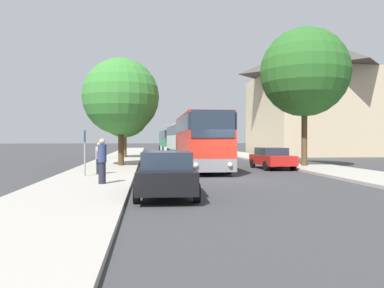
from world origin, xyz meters
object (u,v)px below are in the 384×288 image
(parked_car_left_curb, at_px, (167,173))
(tree_left_far, at_px, (125,113))
(pedestrian_waiting_far, at_px, (99,158))
(bus_rear, at_px, (170,141))
(pedestrian_waiting_near, at_px, (102,161))
(tree_left_near, at_px, (121,97))
(bus_stop_sign, at_px, (85,147))
(bus_front, at_px, (200,141))
(parked_car_right_near, at_px, (272,158))
(tree_right_near, at_px, (305,72))
(bus_middle, at_px, (184,140))

(parked_car_left_curb, relative_size, tree_left_far, 0.65)
(pedestrian_waiting_far, xyz_separation_m, tree_left_far, (0.26, 18.16, 3.68))
(bus_rear, xyz_separation_m, pedestrian_waiting_near, (-5.17, -38.06, -0.61))
(pedestrian_waiting_far, height_order, tree_left_near, tree_left_near)
(bus_stop_sign, height_order, tree_left_near, tree_left_near)
(bus_front, bearing_deg, tree_left_far, 113.07)
(pedestrian_waiting_near, relative_size, tree_left_far, 0.27)
(pedestrian_waiting_far, bearing_deg, bus_stop_sign, 4.86)
(parked_car_left_curb, distance_m, parked_car_right_near, 13.46)
(bus_rear, relative_size, tree_left_near, 1.54)
(parked_car_right_near, bearing_deg, bus_stop_sign, 20.39)
(pedestrian_waiting_far, height_order, tree_left_far, tree_left_far)
(tree_left_near, xyz_separation_m, tree_right_near, (12.75, -1.72, 1.67))
(bus_stop_sign, relative_size, tree_right_near, 0.24)
(bus_middle, xyz_separation_m, parked_car_left_curb, (-3.04, -25.00, -1.04))
(tree_left_far, bearing_deg, bus_front, -67.76)
(bus_middle, relative_size, parked_car_left_curb, 2.54)
(tree_left_far, bearing_deg, bus_middle, -3.67)
(bus_middle, distance_m, tree_left_near, 12.98)
(parked_car_right_near, height_order, tree_left_far, tree_left_far)
(parked_car_left_curb, bearing_deg, bus_rear, 88.78)
(bus_front, height_order, tree_left_near, tree_left_near)
(parked_car_right_near, distance_m, bus_stop_sign, 12.43)
(pedestrian_waiting_far, distance_m, tree_right_near, 15.34)
(bus_stop_sign, bearing_deg, pedestrian_waiting_far, 61.77)
(bus_stop_sign, height_order, pedestrian_waiting_near, bus_stop_sign)
(parked_car_right_near, xyz_separation_m, tree_left_near, (-10.11, 2.58, 4.23))
(bus_middle, height_order, bus_rear, bus_middle)
(bus_front, xyz_separation_m, tree_right_near, (7.45, 0.62, 4.77))
(bus_front, bearing_deg, pedestrian_waiting_near, -121.08)
(tree_left_far, xyz_separation_m, tree_right_near, (13.19, -13.41, 1.98))
(parked_car_left_curb, bearing_deg, bus_front, 78.69)
(bus_rear, bearing_deg, bus_stop_sign, -102.41)
(bus_front, distance_m, parked_car_left_curb, 11.74)
(pedestrian_waiting_near, height_order, tree_left_far, tree_left_far)
(bus_front, bearing_deg, bus_rear, 91.12)
(parked_car_left_curb, distance_m, bus_stop_sign, 7.28)
(bus_middle, height_order, tree_left_far, tree_left_far)
(bus_rear, xyz_separation_m, tree_right_near, (7.60, -28.90, 4.94))
(bus_rear, xyz_separation_m, parked_car_right_near, (4.96, -29.76, -0.96))
(parked_car_left_curb, xyz_separation_m, tree_right_near, (10.23, 11.97, 5.84))
(tree_left_far, height_order, tree_right_near, tree_right_near)
(bus_front, xyz_separation_m, pedestrian_waiting_far, (-6.00, -4.13, -0.89))
(bus_middle, relative_size, bus_stop_sign, 4.95)
(bus_stop_sign, distance_m, tree_left_near, 8.34)
(bus_rear, distance_m, tree_left_near, 27.85)
(parked_car_left_curb, bearing_deg, tree_left_far, 99.11)
(pedestrian_waiting_near, bearing_deg, bus_middle, -131.71)
(bus_rear, bearing_deg, parked_car_left_curb, -95.63)
(bus_front, distance_m, bus_stop_sign, 8.37)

